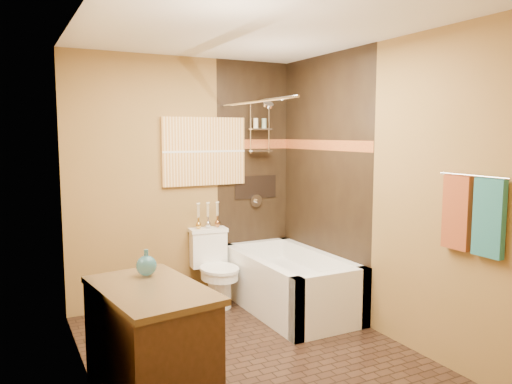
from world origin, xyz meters
TOP-DOWN VIEW (x-y plane):
  - floor at (0.00, 0.00)m, footprint 3.00×3.00m
  - wall_left at (-1.20, 0.00)m, footprint 0.02×3.00m
  - wall_right at (1.20, 0.00)m, footprint 0.02×3.00m
  - wall_back at (0.00, 1.50)m, footprint 2.40×0.02m
  - wall_front at (0.00, -1.50)m, footprint 2.40×0.02m
  - ceiling at (0.00, 0.00)m, footprint 3.00×3.00m
  - alcove_tile_back at (0.78, 1.49)m, footprint 0.85×0.01m
  - alcove_tile_right at (1.19, 0.75)m, footprint 0.01×1.50m
  - mosaic_band_back at (0.78, 1.48)m, footprint 0.85×0.01m
  - mosaic_band_right at (1.18, 0.75)m, footprint 0.01×1.50m
  - alcove_niche at (0.80, 1.48)m, footprint 0.50×0.01m
  - shower_fixtures at (0.80, 1.38)m, footprint 0.24×0.33m
  - curtain_rod at (0.40, 0.75)m, footprint 0.03×1.55m
  - towel_bar at (1.15, -1.05)m, footprint 0.02×0.55m
  - towel_teal at (1.16, -1.18)m, footprint 0.05×0.22m
  - towel_rust at (1.16, -0.92)m, footprint 0.05×0.22m
  - sunset_painting at (0.20, 1.48)m, footprint 0.90×0.04m
  - vanity_mirror at (-1.19, -0.48)m, footprint 0.01×1.00m
  - bathtub at (0.80, 0.75)m, footprint 0.80×1.50m
  - toilet at (0.20, 1.22)m, footprint 0.40×0.59m
  - vanity at (-0.92, -0.48)m, footprint 0.68×0.99m
  - teal_bottle at (-0.87, -0.23)m, footprint 0.14×0.14m
  - bud_vases at (0.20, 1.39)m, footprint 0.27×0.06m

SIDE VIEW (x-z plane):
  - floor at x=0.00m, z-range 0.00..0.00m
  - bathtub at x=0.80m, z-range -0.05..0.50m
  - toilet at x=0.20m, z-range 0.00..0.76m
  - vanity at x=-0.92m, z-range 0.00..0.82m
  - bud_vases at x=0.20m, z-range 0.77..1.03m
  - teal_bottle at x=-0.87m, z-range 0.80..1.01m
  - alcove_niche at x=0.80m, z-range 1.02..1.27m
  - towel_teal at x=1.16m, z-range 0.92..1.44m
  - towel_rust at x=1.16m, z-range 0.92..1.44m
  - wall_left at x=-1.20m, z-range 0.00..2.50m
  - wall_right at x=1.20m, z-range 0.00..2.50m
  - wall_back at x=0.00m, z-range 0.00..2.50m
  - wall_front at x=0.00m, z-range 0.00..2.50m
  - alcove_tile_back at x=0.78m, z-range 0.00..2.50m
  - alcove_tile_right at x=1.19m, z-range 0.00..2.50m
  - towel_bar at x=1.15m, z-range 1.44..1.46m
  - vanity_mirror at x=-1.19m, z-range 1.05..1.95m
  - sunset_painting at x=0.20m, z-range 1.20..1.90m
  - mosaic_band_back at x=0.78m, z-range 1.57..1.67m
  - mosaic_band_right at x=1.18m, z-range 1.57..1.67m
  - shower_fixtures at x=0.80m, z-range 1.08..2.25m
  - curtain_rod at x=0.40m, z-range 2.01..2.03m
  - ceiling at x=0.00m, z-range 2.50..2.50m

